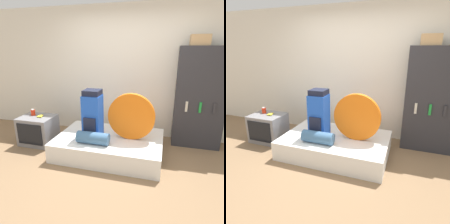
% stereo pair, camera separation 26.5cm
% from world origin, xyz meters
% --- Properties ---
extents(ground_plane, '(16.00, 16.00, 0.00)m').
position_xyz_m(ground_plane, '(0.00, 0.00, 0.00)').
color(ground_plane, '#846647').
extents(wall_back, '(8.00, 0.05, 2.60)m').
position_xyz_m(wall_back, '(0.00, 1.69, 1.30)').
color(wall_back, silver).
rests_on(wall_back, ground_plane).
extents(bed, '(1.80, 1.18, 0.32)m').
position_xyz_m(bed, '(-0.09, 0.69, 0.16)').
color(bed, white).
rests_on(bed, ground_plane).
extents(backpack, '(0.29, 0.32, 0.82)m').
position_xyz_m(backpack, '(-0.37, 0.62, 0.72)').
color(backpack, blue).
rests_on(backpack, bed).
extents(tent_bag, '(0.78, 0.08, 0.78)m').
position_xyz_m(tent_bag, '(0.28, 0.70, 0.71)').
color(tent_bag, orange).
rests_on(tent_bag, bed).
extents(sleeping_roll, '(0.52, 0.19, 0.19)m').
position_xyz_m(sleeping_roll, '(-0.27, 0.36, 0.42)').
color(sleeping_roll, '#3D668E').
rests_on(sleeping_roll, bed).
extents(television, '(0.63, 0.54, 0.54)m').
position_xyz_m(television, '(-1.54, 0.73, 0.27)').
color(television, gray).
rests_on(television, ground_plane).
extents(canister, '(0.08, 0.08, 0.12)m').
position_xyz_m(canister, '(-1.66, 0.79, 0.60)').
color(canister, red).
rests_on(canister, television).
extents(banana_bunch, '(0.12, 0.16, 0.03)m').
position_xyz_m(banana_bunch, '(-1.47, 0.75, 0.56)').
color(banana_bunch, yellow).
rests_on(banana_bunch, television).
extents(bookshelf, '(0.85, 0.38, 1.83)m').
position_xyz_m(bookshelf, '(1.39, 1.44, 0.91)').
color(bookshelf, '#2D2D33').
rests_on(bookshelf, ground_plane).
extents(cardboard_box, '(0.31, 0.25, 0.18)m').
position_xyz_m(cardboard_box, '(1.28, 1.44, 1.91)').
color(cardboard_box, tan).
rests_on(cardboard_box, bookshelf).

